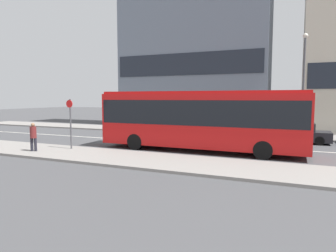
# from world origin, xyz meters

# --- Properties ---
(ground_plane) EXTENTS (120.00, 120.00, 0.00)m
(ground_plane) POSITION_xyz_m (0.00, 0.00, 0.00)
(ground_plane) COLOR #444447
(sidewalk_near) EXTENTS (44.00, 3.50, 0.13)m
(sidewalk_near) POSITION_xyz_m (0.00, -6.25, 0.07)
(sidewalk_near) COLOR gray
(sidewalk_near) RESTS_ON ground_plane
(sidewalk_far) EXTENTS (44.00, 3.50, 0.13)m
(sidewalk_far) POSITION_xyz_m (0.00, 6.25, 0.07)
(sidewalk_far) COLOR gray
(sidewalk_far) RESTS_ON ground_plane
(lane_centerline) EXTENTS (41.80, 0.16, 0.01)m
(lane_centerline) POSITION_xyz_m (0.00, 0.00, 0.00)
(lane_centerline) COLOR silver
(lane_centerline) RESTS_ON ground_plane
(apartment_block_left_tower) EXTENTS (15.78, 4.57, 23.45)m
(apartment_block_left_tower) POSITION_xyz_m (1.33, 11.75, 11.72)
(apartment_block_left_tower) COLOR slate
(apartment_block_left_tower) RESTS_ON ground_plane
(city_bus) EXTENTS (11.87, 2.51, 3.48)m
(city_bus) POSITION_xyz_m (6.53, -2.44, 2.00)
(city_bus) COLOR red
(city_bus) RESTS_ON ground_plane
(parked_car_0) EXTENTS (4.03, 1.71, 1.39)m
(parked_car_0) POSITION_xyz_m (11.88, 3.35, 0.65)
(parked_car_0) COLOR black
(parked_car_0) RESTS_ON ground_plane
(pedestrian_near_stop) EXTENTS (0.34, 0.34, 1.58)m
(pedestrian_near_stop) POSITION_xyz_m (-1.78, -6.81, 1.02)
(pedestrian_near_stop) COLOR #23232D
(pedestrian_near_stop) RESTS_ON sidewalk_near
(bus_stop_sign) EXTENTS (0.44, 0.12, 2.90)m
(bus_stop_sign) POSITION_xyz_m (-0.39, -5.36, 1.81)
(bus_stop_sign) COLOR #4C4C51
(bus_stop_sign) RESTS_ON sidewalk_near
(street_lamp) EXTENTS (0.36, 0.36, 7.59)m
(street_lamp) POSITION_xyz_m (12.10, 4.99, 4.70)
(street_lamp) COLOR #4C4C51
(street_lamp) RESTS_ON sidewalk_far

